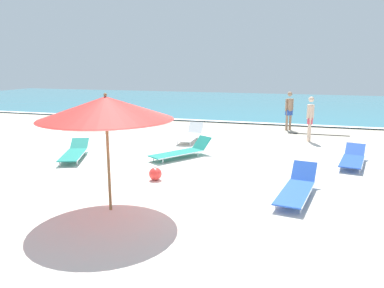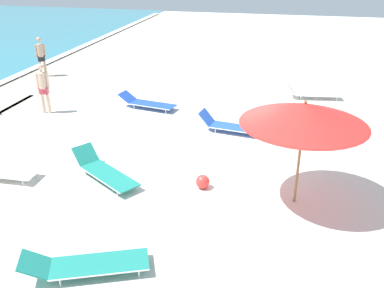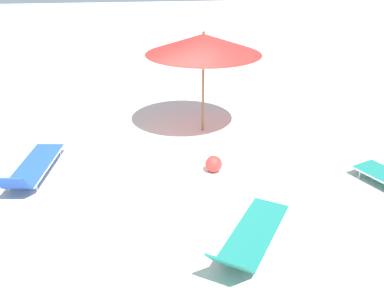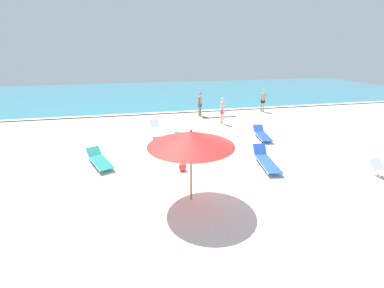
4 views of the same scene
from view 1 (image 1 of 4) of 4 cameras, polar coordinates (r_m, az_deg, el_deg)
ground_plane at (r=9.45m, az=-0.37°, el=-6.91°), size 60.00×60.00×0.16m
ocean_water at (r=28.96m, az=11.64°, el=5.99°), size 60.00×19.77×0.07m
beach_umbrella at (r=7.64m, az=-12.99°, el=5.33°), size 2.71×2.71×2.44m
sun_lounger_under_umbrella at (r=12.68m, az=-17.47°, el=-1.19°), size 1.40×2.27×0.46m
sun_lounger_beside_umbrella at (r=12.28m, az=23.29°, el=-2.03°), size 0.97×2.19×0.48m
sun_lounger_near_water_right at (r=14.88m, az=-0.26°, el=1.35°), size 0.67×2.14×0.61m
sun_lounger_mid_beach_solo at (r=12.18m, az=-1.59°, el=-1.10°), size 1.72×2.17×0.58m
sun_lounger_mid_beach_pair_a at (r=8.95m, az=15.69°, el=-6.48°), size 0.94×2.34×0.60m
beachgoer_wading_adult at (r=17.71m, az=14.59°, el=5.25°), size 0.35×0.34×1.76m
beachgoer_strolling_adult at (r=15.30m, az=17.57°, el=4.05°), size 0.27×0.45×1.76m
beach_ball at (r=9.90m, az=-5.61°, el=-4.54°), size 0.34×0.34×0.34m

